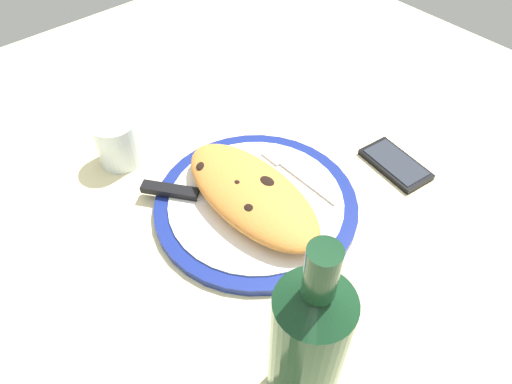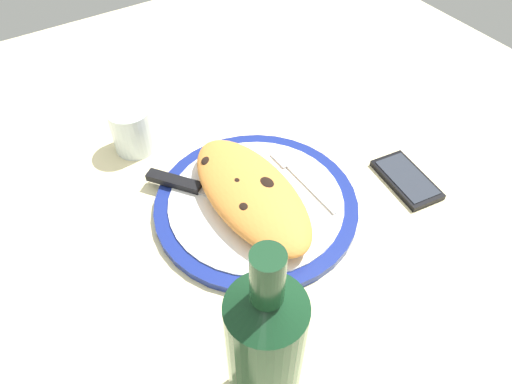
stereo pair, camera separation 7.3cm
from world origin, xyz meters
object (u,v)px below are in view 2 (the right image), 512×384
object	(u,v)px
water_glass	(133,132)
wine_bottle	(265,351)
calzone	(252,194)
knife	(190,186)
plate	(256,204)
smartphone	(406,179)
fork	(298,175)

from	to	relation	value
water_glass	wine_bottle	xyz separation A→B (cm)	(-48.84, 4.46, 8.32)
calzone	knife	xyz separation A→B (cm)	(8.19, 6.62, -1.83)
calzone	water_glass	distance (cm)	25.84
plate	smartphone	bearing A→B (deg)	-109.82
plate	fork	bearing A→B (deg)	-84.59
knife	wine_bottle	size ratio (longest dim) A/B	0.64
smartphone	wine_bottle	xyz separation A→B (cm)	(-16.23, 39.31, 11.37)
smartphone	wine_bottle	bearing A→B (deg)	112.44
wine_bottle	plate	bearing A→B (deg)	-30.78
calzone	water_glass	bearing A→B (deg)	21.60
knife	water_glass	world-z (taller)	water_glass
plate	smartphone	distance (cm)	25.94
fork	smartphone	xyz separation A→B (cm)	(-9.62, -15.67, -1.34)
fork	knife	xyz separation A→B (cm)	(7.15, 16.29, 0.30)
water_glass	wine_bottle	distance (cm)	49.74
calzone	fork	distance (cm)	9.95
fork	plate	bearing A→B (deg)	95.41
plate	fork	distance (cm)	8.84
water_glass	plate	bearing A→B (deg)	-156.31
water_glass	wine_bottle	size ratio (longest dim) A/B	0.29
smartphone	knife	bearing A→B (deg)	62.30
smartphone	water_glass	xyz separation A→B (cm)	(32.61, 34.85, 3.05)
fork	water_glass	distance (cm)	29.98
wine_bottle	calzone	bearing A→B (deg)	-29.39
fork	calzone	bearing A→B (deg)	96.15
calzone	wine_bottle	xyz separation A→B (cm)	(-24.82, 13.98, 7.91)
plate	knife	size ratio (longest dim) A/B	1.75
knife	wine_bottle	xyz separation A→B (cm)	(-33.01, 7.36, 9.74)
plate	calzone	size ratio (longest dim) A/B	1.18
plate	fork	world-z (taller)	fork
knife	water_glass	xyz separation A→B (cm)	(15.83, 2.89, 1.42)
calzone	smartphone	xyz separation A→B (cm)	(-8.58, -25.34, -3.46)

